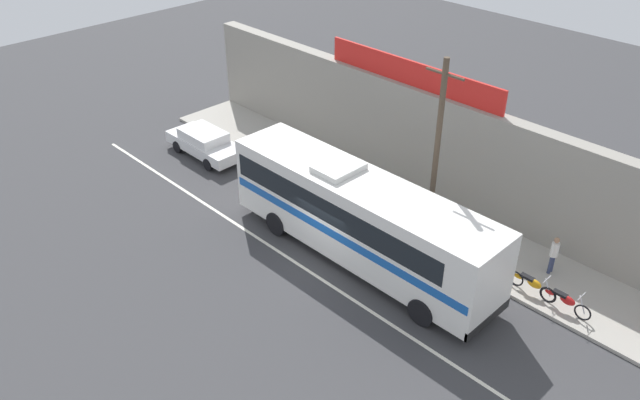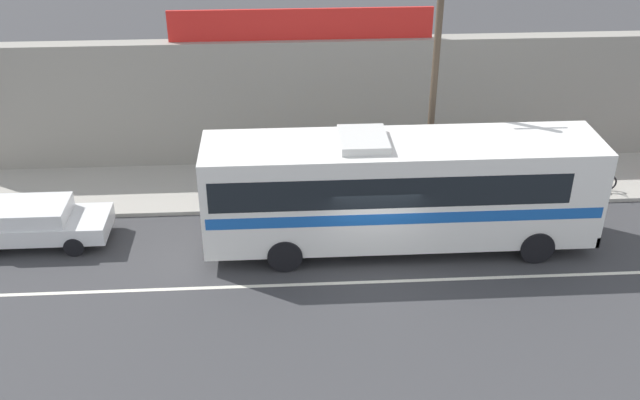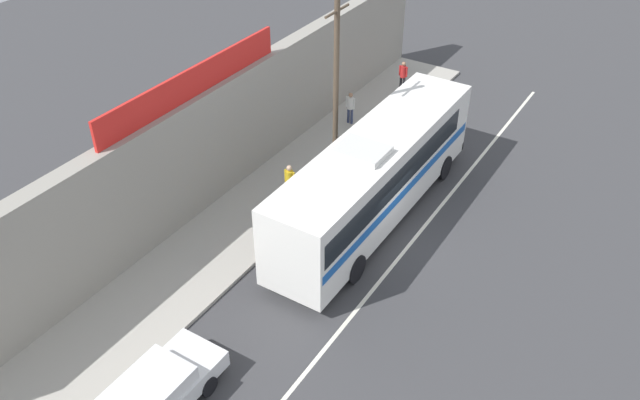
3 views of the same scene
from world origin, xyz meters
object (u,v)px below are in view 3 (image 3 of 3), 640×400
Objects in this scene: parked_car at (152,397)px; pedestrian_far_left at (403,74)px; motorcycle_red at (381,123)px; utility_pole at (336,91)px; pedestrian_by_curb at (290,181)px; pedestrian_near_shop at (350,106)px; intercity_bus at (375,174)px; motorcycle_green at (394,112)px.

pedestrian_far_left reaches higher than parked_car.
parked_car reaches higher than motorcycle_red.
parked_car is at bearing -171.96° from utility_pole.
utility_pole is 3.95m from pedestrian_by_curb.
parked_car is 17.58m from pedestrian_near_shop.
utility_pole is (1.45, 2.62, 2.14)m from intercity_bus.
intercity_bus is 2.61× the size of parked_car.
pedestrian_near_shop reaches higher than parked_car.
intercity_bus is 7.45× the size of pedestrian_near_shop.
parked_car is 10.60m from pedestrian_by_curb.
motorcycle_green is at bearing -2.88° from pedestrian_by_curb.
parked_car is 2.86× the size of pedestrian_near_shop.
parked_car is at bearing -173.85° from motorcycle_green.
intercity_bus is 3.50m from pedestrian_by_curb.
motorcycle_green is (1.29, 0.01, 0.00)m from motorcycle_red.
parked_car reaches higher than motorcycle_green.
pedestrian_far_left reaches higher than motorcycle_green.
pedestrian_by_curb is 1.05× the size of pedestrian_far_left.
intercity_bus reaches higher than motorcycle_green.
motorcycle_green is 3.26m from pedestrian_far_left.
pedestrian_far_left is at bearing 3.22° from pedestrian_by_curb.
parked_car is 0.58× the size of utility_pole.
utility_pole is 6.90m from motorcycle_green.
motorcycle_red is at bearing 2.50° from utility_pole.
utility_pole is at bearing 61.02° from intercity_bus.
pedestrian_far_left is at bearing -7.54° from pedestrian_near_shop.
pedestrian_near_shop is at bearing 37.01° from intercity_bus.
intercity_bus is at bearing -154.92° from motorcycle_red.
pedestrian_by_curb is at bearing 13.21° from parked_car.
pedestrian_by_curb is 1.08× the size of pedestrian_near_shop.
motorcycle_red and motorcycle_green have the same top height.
pedestrian_by_curb is (-8.28, 0.42, 0.58)m from motorcycle_green.
motorcycle_red is 1.12× the size of pedestrian_by_curb.
motorcycle_green is 1.13× the size of pedestrian_by_curb.
utility_pole reaches higher than motorcycle_red.
utility_pole reaches higher than pedestrian_near_shop.
utility_pole is at bearing -157.58° from pedestrian_near_shop.
intercity_bus is 6.15× the size of motorcycle_red.
intercity_bus is 7.97m from motorcycle_green.
pedestrian_far_left is at bearing 19.10° from motorcycle_green.
intercity_bus is 11.09m from pedestrian_far_left.
intercity_bus is 7.48m from pedestrian_near_shop.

